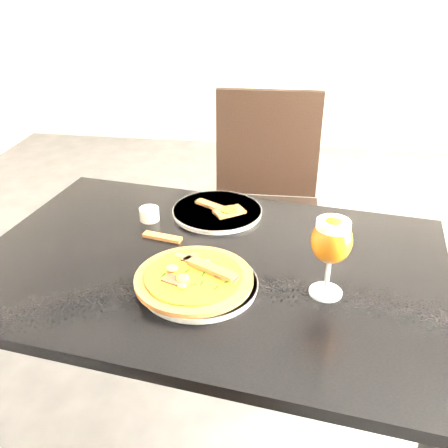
% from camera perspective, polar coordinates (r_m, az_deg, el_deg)
% --- Properties ---
extents(dining_table, '(1.30, 0.95, 0.75)m').
position_cam_1_polar(dining_table, '(1.34, -1.73, -7.47)').
color(dining_table, black).
rests_on(dining_table, ground).
extents(chair_far, '(0.46, 0.46, 0.97)m').
position_cam_1_polar(chair_far, '(2.07, 4.62, 2.29)').
color(chair_far, black).
rests_on(chair_far, ground).
extents(plate_main, '(0.38, 0.38, 0.01)m').
position_cam_1_polar(plate_main, '(1.20, -2.85, -6.88)').
color(plate_main, silver).
rests_on(plate_main, dining_table).
extents(pizza, '(0.28, 0.28, 0.03)m').
position_cam_1_polar(pizza, '(1.19, -3.41, -6.13)').
color(pizza, '#955424').
rests_on(pizza, plate_main).
extents(plate_second, '(0.33, 0.33, 0.01)m').
position_cam_1_polar(plate_second, '(1.52, -0.79, 1.45)').
color(plate_second, silver).
rests_on(plate_second, dining_table).
extents(crust_scraps, '(0.17, 0.12, 0.01)m').
position_cam_1_polar(crust_scraps, '(1.50, -0.12, 1.70)').
color(crust_scraps, '#955424').
rests_on(crust_scraps, plate_second).
extents(loose_crust, '(0.12, 0.05, 0.01)m').
position_cam_1_polar(loose_crust, '(1.40, -7.07, -1.49)').
color(loose_crust, '#955424').
rests_on(loose_crust, dining_table).
extents(sauce_cup, '(0.06, 0.06, 0.04)m').
position_cam_1_polar(sauce_cup, '(1.49, -8.54, 1.20)').
color(sauce_cup, silver).
rests_on(sauce_cup, dining_table).
extents(beer_glass, '(0.09, 0.09, 0.20)m').
position_cam_1_polar(beer_glass, '(1.13, 12.19, -1.94)').
color(beer_glass, silver).
rests_on(beer_glass, dining_table).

